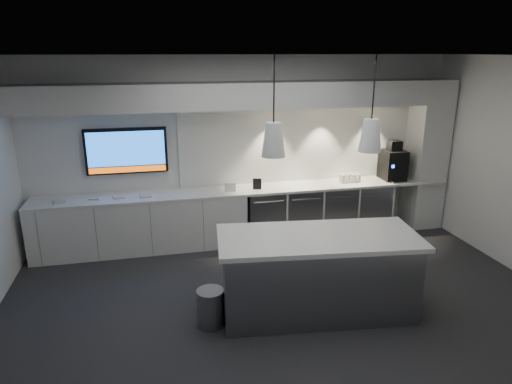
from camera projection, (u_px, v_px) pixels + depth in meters
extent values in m
plane|color=#29292B|center=(286.00, 306.00, 5.69)|extent=(7.00, 7.00, 0.00)
plane|color=black|center=(291.00, 56.00, 4.80)|extent=(7.00, 7.00, 0.00)
plane|color=white|center=(245.00, 149.00, 7.57)|extent=(7.00, 0.00, 7.00)
plane|color=white|center=(400.00, 304.00, 2.92)|extent=(7.00, 0.00, 7.00)
cube|color=white|center=(249.00, 190.00, 7.45)|extent=(6.80, 0.65, 0.04)
cube|color=white|center=(141.00, 224.00, 7.22)|extent=(3.30, 0.63, 0.86)
cube|color=gray|center=(264.00, 215.00, 7.64)|extent=(0.60, 0.61, 0.85)
cube|color=gray|center=(300.00, 212.00, 7.77)|extent=(0.60, 0.61, 0.85)
cube|color=gray|center=(334.00, 209.00, 7.91)|extent=(0.60, 0.61, 0.85)
cube|color=gray|center=(368.00, 207.00, 8.04)|extent=(0.60, 0.61, 0.85)
cube|color=white|center=(314.00, 143.00, 7.79)|extent=(4.60, 0.03, 1.30)
cube|color=white|center=(249.00, 95.00, 7.03)|extent=(6.90, 0.60, 0.40)
cube|color=white|center=(426.00, 155.00, 8.03)|extent=(0.55, 0.55, 2.60)
cube|color=black|center=(126.00, 151.00, 7.11)|extent=(1.25, 0.06, 0.72)
cube|color=blue|center=(126.00, 149.00, 7.06)|extent=(1.17, 0.00, 0.54)
cube|color=#D2520C|center=(128.00, 169.00, 7.16)|extent=(1.17, 0.00, 0.09)
cube|color=gray|center=(317.00, 276.00, 5.46)|extent=(2.33, 1.14, 0.94)
cube|color=white|center=(319.00, 238.00, 5.31)|extent=(2.45, 1.27, 0.06)
cylinder|color=gray|center=(211.00, 308.00, 5.25)|extent=(0.40, 0.40, 0.45)
cube|color=black|center=(393.00, 165.00, 7.94)|extent=(0.38, 0.42, 0.51)
cube|color=black|center=(394.00, 145.00, 7.84)|extent=(0.21, 0.21, 0.17)
cube|color=gray|center=(398.00, 181.00, 7.80)|extent=(0.28, 0.20, 0.03)
cube|color=black|center=(257.00, 184.00, 7.39)|extent=(0.14, 0.05, 0.18)
cube|color=white|center=(230.00, 187.00, 7.27)|extent=(0.18, 0.04, 0.14)
cube|color=#B9B9B9|center=(59.00, 202.00, 6.77)|extent=(0.20, 0.20, 0.02)
cube|color=#B9B9B9|center=(96.00, 198.00, 6.92)|extent=(0.19, 0.19, 0.02)
cube|color=#B9B9B9|center=(119.00, 197.00, 6.99)|extent=(0.19, 0.19, 0.02)
cube|color=#B9B9B9|center=(145.00, 196.00, 7.02)|extent=(0.19, 0.19, 0.02)
cone|color=white|center=(273.00, 140.00, 4.84)|extent=(0.26, 0.26, 0.37)
cylinder|color=black|center=(274.00, 88.00, 4.68)|extent=(0.02, 0.02, 0.70)
cone|color=white|center=(370.00, 135.00, 5.08)|extent=(0.26, 0.26, 0.37)
cylinder|color=black|center=(374.00, 87.00, 4.92)|extent=(0.02, 0.02, 0.70)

